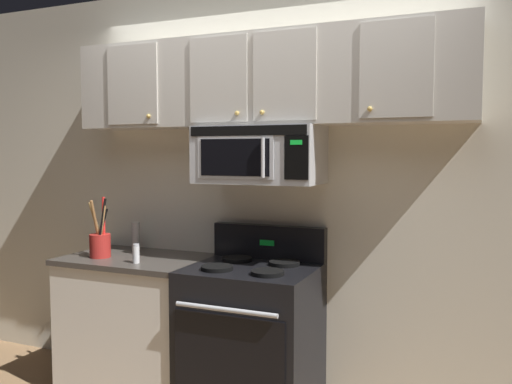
{
  "coord_description": "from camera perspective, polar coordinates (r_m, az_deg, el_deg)",
  "views": [
    {
      "loc": [
        1.26,
        -2.47,
        1.58
      ],
      "look_at": [
        0.0,
        0.49,
        1.35
      ],
      "focal_mm": 37.34,
      "sensor_mm": 36.0,
      "label": 1
    }
  ],
  "objects": [
    {
      "name": "over_range_microwave",
      "position": [
        3.26,
        0.34,
        4.01
      ],
      "size": [
        0.76,
        0.43,
        0.35
      ],
      "color": "#B7BABF"
    },
    {
      "name": "back_wall",
      "position": [
        3.5,
        1.92,
        0.33
      ],
      "size": [
        5.2,
        0.1,
        2.7
      ],
      "primitive_type": "cube",
      "color": "silver",
      "rests_on": "ground_plane"
    },
    {
      "name": "upper_cabinets",
      "position": [
        3.32,
        0.56,
        11.8
      ],
      "size": [
        2.5,
        0.36,
        0.55
      ],
      "color": "#BCB7AD"
    },
    {
      "name": "stove_range",
      "position": [
        3.35,
        -0.46,
        -15.32
      ],
      "size": [
        0.76,
        0.69,
        1.12
      ],
      "color": "black",
      "rests_on": "ground_plane"
    },
    {
      "name": "counter_segment",
      "position": [
        3.75,
        -12.61,
        -13.5
      ],
      "size": [
        0.93,
        0.65,
        0.9
      ],
      "color": "white",
      "rests_on": "ground_plane"
    },
    {
      "name": "pepper_mill",
      "position": [
        3.85,
        -12.77,
        -4.65
      ],
      "size": [
        0.06,
        0.06,
        0.2
      ],
      "primitive_type": "cylinder",
      "color": "#B7B2A8",
      "rests_on": "counter_segment"
    },
    {
      "name": "salt_shaker",
      "position": [
        3.42,
        -12.73,
        -6.46
      ],
      "size": [
        0.04,
        0.04,
        0.12
      ],
      "color": "white",
      "rests_on": "counter_segment"
    },
    {
      "name": "utensil_crock_red",
      "position": [
        3.66,
        -16.36,
        -5.15
      ],
      "size": [
        0.14,
        0.15,
        0.4
      ],
      "color": "red",
      "rests_on": "counter_segment"
    }
  ]
}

